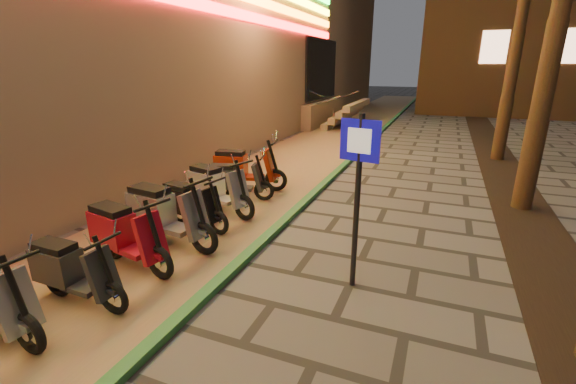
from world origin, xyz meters
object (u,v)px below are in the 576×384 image
at_px(scooter_7, 163,213).
at_px(scooter_8, 189,204).
at_px(pedestrian_sign, 358,179).
at_px(scooter_11, 242,168).
at_px(scooter_6, 123,234).
at_px(scooter_9, 215,187).
at_px(scooter_5, 70,270).
at_px(scooter_10, 233,180).

height_order(scooter_7, scooter_8, scooter_7).
bearing_deg(pedestrian_sign, scooter_11, 147.89).
xyz_separation_m(scooter_6, scooter_9, (0.05, 2.53, 0.01)).
bearing_deg(scooter_5, scooter_7, 92.00).
xyz_separation_m(pedestrian_sign, scooter_7, (-3.35, 0.12, -1.00)).
xyz_separation_m(pedestrian_sign, scooter_6, (-3.42, -0.73, -1.04)).
bearing_deg(scooter_5, scooter_11, 94.17).
height_order(scooter_5, scooter_7, scooter_7).
height_order(scooter_5, scooter_11, scooter_11).
distance_m(scooter_5, scooter_7, 1.88).
xyz_separation_m(scooter_5, scooter_6, (-0.10, 1.03, 0.06)).
bearing_deg(scooter_9, scooter_5, -73.70).
bearing_deg(scooter_7, pedestrian_sign, 4.79).
bearing_deg(pedestrian_sign, scooter_5, -140.81).
relative_size(scooter_6, scooter_9, 0.98).
height_order(scooter_6, scooter_7, scooter_7).
height_order(scooter_9, scooter_11, scooter_11).
height_order(pedestrian_sign, scooter_10, pedestrian_sign).
bearing_deg(scooter_9, scooter_7, -73.80).
xyz_separation_m(scooter_7, scooter_8, (-0.05, 0.79, -0.10)).
height_order(pedestrian_sign, scooter_7, pedestrian_sign).
bearing_deg(scooter_5, scooter_9, 91.91).
xyz_separation_m(scooter_9, scooter_10, (-0.05, 0.83, -0.07)).
height_order(scooter_7, scooter_9, scooter_7).
height_order(pedestrian_sign, scooter_11, pedestrian_sign).
distance_m(scooter_5, scooter_6, 1.04).
bearing_deg(scooter_5, scooter_6, 96.75).
distance_m(scooter_6, scooter_8, 1.63).
bearing_deg(scooter_8, scooter_9, 97.74).
bearing_deg(scooter_6, scooter_11, 103.20).
bearing_deg(scooter_7, scooter_6, -88.18).
relative_size(scooter_7, scooter_10, 1.21).
bearing_deg(scooter_9, scooter_6, -75.68).
distance_m(pedestrian_sign, scooter_11, 5.03).
bearing_deg(scooter_8, scooter_5, -78.73).
xyz_separation_m(scooter_5, scooter_7, (-0.03, 1.88, 0.11)).
height_order(pedestrian_sign, scooter_5, pedestrian_sign).
xyz_separation_m(pedestrian_sign, scooter_11, (-3.59, 3.38, -1.01)).
relative_size(scooter_5, scooter_6, 0.87).
xyz_separation_m(scooter_5, scooter_8, (-0.08, 2.67, 0.01)).
bearing_deg(pedestrian_sign, scooter_7, -170.79).
bearing_deg(scooter_10, scooter_6, -104.91).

